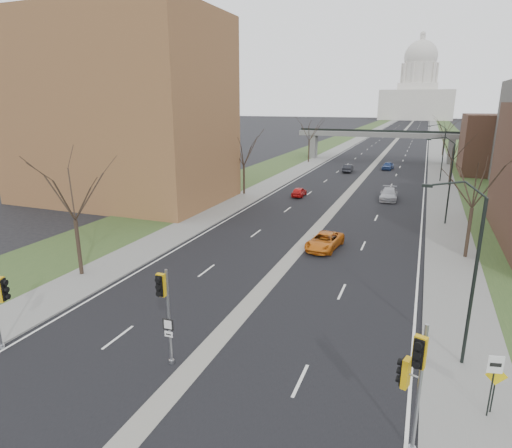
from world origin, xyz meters
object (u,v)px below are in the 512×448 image
Objects in this scene: signal_pole_median at (165,302)px; car_left_far at (348,168)px; speed_limit_sign at (494,375)px; car_left_near at (299,192)px; car_right_near at (325,241)px; signal_pole_right at (414,371)px; warning_sign at (495,383)px; car_right_mid at (389,194)px; car_right_far at (388,166)px.

car_left_far is (-2.18, 61.68, -2.66)m from signal_pole_median.
speed_limit_sign reaches higher than car_left_near.
signal_pole_median is 0.99× the size of car_right_near.
signal_pole_right reaches higher than car_left_far.
warning_sign is 41.21m from car_left_near.
car_left_near is (-4.68, 38.78, -2.72)m from signal_pole_median.
car_right_mid reaches higher than car_left_far.
warning_sign is at bearing 6.54° from signal_pole_median.
signal_pole_median is 1.78× the size of speed_limit_sign.
signal_pole_median reaches higher than car_right_far.
car_right_far is at bearing 85.06° from signal_pole_median.
signal_pole_median is at bearing 173.31° from speed_limit_sign.
car_left_near is (-18.25, 37.15, -1.35)m from speed_limit_sign.
speed_limit_sign is at bearing -82.06° from car_right_mid.
speed_limit_sign is 41.41m from car_left_near.
signal_pole_median is 1.32× the size of car_left_near.
signal_pole_right is (10.66, -1.33, -0.03)m from signal_pole_median.
signal_pole_right is 64.35m from car_left_far.
speed_limit_sign is 0.65× the size of car_right_far.
car_left_far is 22.53m from car_right_mid.
car_right_near is at bearing 109.58° from car_left_near.
speed_limit_sign is (2.91, 2.96, -1.34)m from signal_pole_right.
speed_limit_sign reaches higher than car_left_far.
car_left_far is at bearing -98.41° from car_left_near.
signal_pole_right is 2.42× the size of warning_sign.
car_left_far reaches higher than car_right_near.
car_right_near is (5.28, -42.35, -0.01)m from car_left_far.
warning_sign reaches higher than car_right_mid.
car_left_far is at bearing 110.47° from car_right_mid.
car_right_far is (-2.35, 26.42, -0.04)m from car_right_mid.
warning_sign is (13.72, 1.91, -1.87)m from signal_pole_median.
car_right_mid is at bearing 86.65° from speed_limit_sign.
signal_pole_right reaches higher than car_right_near.
signal_pole_right is 69.00m from car_right_far.
car_left_far is at bearing 118.47° from signal_pole_right.
speed_limit_sign is at bearing 62.41° from signal_pole_right.
signal_pole_median is at bearing -179.67° from warning_sign.
car_left_far is (-15.76, 60.05, -1.29)m from speed_limit_sign.
signal_pole_median is 1.15× the size of car_left_far.
car_right_near is at bearing 113.80° from warning_sign.
car_left_far reaches higher than car_left_near.
warning_sign reaches higher than car_right_near.
car_left_near is 20.95m from car_right_near.
warning_sign is at bearing 48.36° from speed_limit_sign.
signal_pole_right reaches higher than car_right_mid.
warning_sign is 39.65m from car_right_mid.
car_right_mid is at bearing 112.56° from signal_pole_right.
car_left_near is 0.71× the size of car_right_mid.
signal_pole_median is 19.75m from car_right_near.
signal_pole_median is 13.98m from warning_sign.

